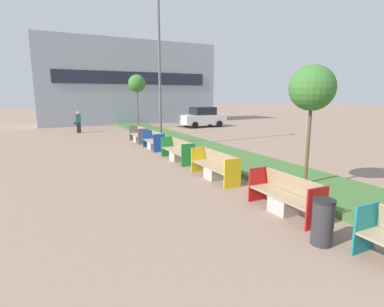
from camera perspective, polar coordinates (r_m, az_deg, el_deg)
The scene contains 13 objects.
planter_grass_strip at distance 12.91m, azimuth 9.91°, elevation -1.64°, with size 2.80×120.00×0.18m.
building_backdrop at distance 33.69m, azimuth -12.00°, elevation 12.94°, with size 18.08×5.28×8.38m.
bench_red_frame at distance 7.83m, azimuth 17.26°, elevation -8.18°, with size 0.65×2.06×0.94m.
bench_yellow_frame at distance 10.49m, azimuth 4.40°, elevation -2.82°, with size 0.65×2.37×0.94m.
bench_green_frame at distance 13.38m, azimuth -2.72°, elevation 0.20°, with size 0.65×2.41×0.94m.
bench_blue_frame at distance 16.42m, azimuth -7.26°, elevation 2.07°, with size 0.65×1.90×0.94m.
bench_grey_frame at distance 19.20m, azimuth -10.06°, elevation 3.29°, with size 0.65×2.10×0.94m.
litter_bin at distance 6.46m, azimuth 23.64°, elevation -11.86°, with size 0.42×0.42×0.92m.
street_lamp_post at distance 17.08m, azimuth -6.24°, elevation 17.39°, with size 0.24×0.44×8.83m.
sapling_tree_near at distance 9.70m, azimuth 21.92°, elevation 11.40°, with size 1.35×1.35×3.77m.
sapling_tree_far at distance 26.46m, azimuth -10.44°, elevation 12.96°, with size 1.46×1.46×4.64m.
pedestrian_walking at distance 25.15m, azimuth -20.84°, elevation 5.62°, with size 0.53×0.24×1.68m.
parked_car_distant at distance 28.07m, azimuth 2.08°, elevation 6.93°, with size 4.25×2.00×1.86m.
Camera 1 is at (-4.20, 1.79, 2.86)m, focal length 28.00 mm.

